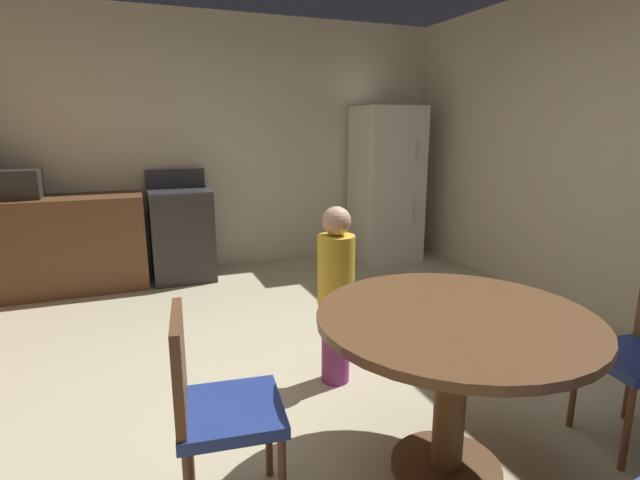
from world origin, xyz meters
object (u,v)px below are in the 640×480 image
(person_child, at_px, (336,291))
(microwave, at_px, (13,185))
(refrigerator, at_px, (386,184))
(oven_range, at_px, (181,234))
(chair_west, at_px, (213,402))
(dining_table, at_px, (454,348))

(person_child, bearing_deg, microwave, -150.10)
(refrigerator, relative_size, microwave, 4.00)
(oven_range, distance_m, chair_west, 3.34)
(dining_table, bearing_deg, microwave, 122.68)
(chair_west, distance_m, person_child, 1.19)
(person_child, bearing_deg, oven_range, -175.16)
(refrigerator, relative_size, person_child, 1.61)
(oven_range, xyz_separation_m, microwave, (-1.42, -0.00, 0.56))
(refrigerator, height_order, microwave, refrigerator)
(refrigerator, distance_m, microwave, 3.75)
(oven_range, bearing_deg, chair_west, -93.86)
(dining_table, distance_m, chair_west, 1.03)
(refrigerator, bearing_deg, microwave, 179.23)
(dining_table, height_order, person_child, person_child)
(microwave, xyz_separation_m, chair_west, (1.20, -3.33, -0.53))
(oven_range, bearing_deg, person_child, -75.80)
(microwave, xyz_separation_m, person_child, (2.06, -2.52, -0.45))
(chair_west, bearing_deg, person_child, 49.95)
(refrigerator, height_order, chair_west, refrigerator)
(oven_range, bearing_deg, microwave, -179.85)
(oven_range, relative_size, chair_west, 1.26)
(microwave, height_order, person_child, microwave)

